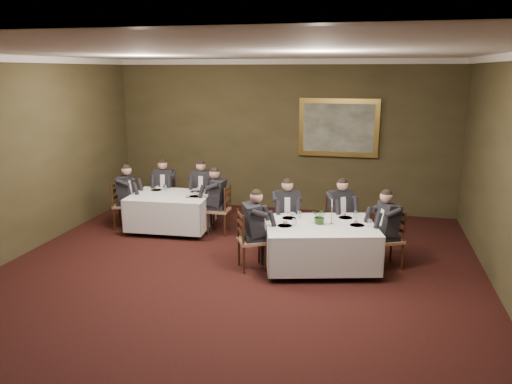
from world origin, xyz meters
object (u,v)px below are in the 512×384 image
at_px(chair_main_endleft, 251,252).
at_px(chair_sec_backleft, 165,206).
at_px(diner_sec_endleft, 125,204).
at_px(candlestick, 332,215).
at_px(diner_main_endright, 388,238).
at_px(table_main, 320,242).
at_px(diner_main_backright, 339,222).
at_px(diner_main_endleft, 252,239).
at_px(chair_main_backleft, 286,234).
at_px(diner_sec_endright, 219,209).
at_px(diner_sec_backleft, 165,196).
at_px(chair_sec_endleft, 125,215).
at_px(chair_sec_backright, 203,207).
at_px(diner_main_backleft, 286,223).
at_px(painting, 339,128).
at_px(chair_main_endright, 388,251).
at_px(chair_sec_endright, 220,220).
at_px(diner_sec_backright, 203,198).
at_px(chair_main_backright, 338,234).
at_px(centerpiece, 320,215).
at_px(table_second, 171,209).

relative_size(chair_main_endleft, chair_sec_backleft, 1.00).
xyz_separation_m(diner_sec_endleft, candlestick, (4.41, -1.20, 0.41)).
bearing_deg(chair_main_endleft, diner_main_endright, 76.31).
xyz_separation_m(table_main, diner_sec_endleft, (-4.24, 1.27, 0.06)).
bearing_deg(diner_main_backright, diner_main_endleft, 15.48).
distance_m(chair_main_backleft, diner_sec_endright, 1.63).
height_order(diner_sec_backleft, chair_sec_endleft, diner_sec_backleft).
xyz_separation_m(chair_main_backleft, chair_sec_backright, (-2.12, 1.41, 0.00)).
relative_size(chair_main_backleft, diner_main_backleft, 0.74).
bearing_deg(diner_sec_endright, painting, -45.95).
bearing_deg(chair_main_endright, chair_sec_endright, 44.20).
height_order(chair_main_endleft, diner_main_endleft, diner_main_endleft).
bearing_deg(diner_sec_endleft, diner_sec_backright, 111.50).
xyz_separation_m(chair_main_backright, diner_sec_backleft, (-3.94, 1.10, 0.23)).
bearing_deg(centerpiece, chair_sec_backleft, 150.06).
distance_m(chair_main_backright, chair_main_endleft, 1.89).
bearing_deg(diner_sec_endleft, diner_sec_backleft, 136.75).
bearing_deg(chair_sec_backright, diner_main_backright, 152.71).
height_order(diner_sec_backright, painting, painting).
height_order(chair_sec_endleft, painting, painting).
bearing_deg(chair_sec_endleft, chair_main_backleft, 71.01).
bearing_deg(diner_sec_endleft, centerpiece, 62.28).
bearing_deg(diner_main_backleft, chair_main_backleft, -90.00).
relative_size(diner_main_backright, diner_sec_backright, 1.00).
distance_m(diner_main_endleft, diner_sec_backleft, 3.55).
xyz_separation_m(centerpiece, painting, (0.01, 3.47, 1.07)).
bearing_deg(diner_sec_backleft, diner_main_endright, 149.38).
relative_size(diner_main_backleft, chair_main_backright, 1.35).
bearing_deg(diner_sec_endleft, table_main, 62.13).
height_order(diner_main_backleft, chair_sec_backright, diner_main_backleft).
bearing_deg(chair_sec_backright, diner_main_endleft, 118.44).
distance_m(diner_main_endleft, diner_sec_endright, 2.00).
bearing_deg(centerpiece, candlestick, 18.10).
bearing_deg(chair_sec_backleft, chair_main_endleft, 127.13).
bearing_deg(diner_sec_backleft, centerpiece, 140.56).
bearing_deg(centerpiece, diner_sec_endleft, 163.43).
bearing_deg(chair_sec_backright, table_main, 135.86).
xyz_separation_m(table_second, chair_main_backright, (3.46, -0.30, -0.17)).
bearing_deg(table_main, chair_sec_backleft, 149.95).
distance_m(diner_main_backleft, diner_sec_endleft, 3.57).
bearing_deg(diner_main_backleft, diner_sec_endright, -37.08).
relative_size(table_second, chair_sec_endleft, 1.70).
bearing_deg(centerpiece, painting, 89.80).
xyz_separation_m(diner_main_endright, centerpiece, (-1.12, -0.27, 0.40)).
height_order(chair_sec_backleft, diner_sec_backright, diner_sec_backright).
distance_m(table_main, chair_sec_endright, 2.60).
height_order(chair_main_backright, diner_sec_backleft, diner_sec_backleft).
relative_size(table_second, diner_sec_backleft, 1.26).
xyz_separation_m(chair_main_endleft, chair_main_endright, (2.23, 0.58, 0.00)).
height_order(chair_main_endleft, chair_sec_backleft, same).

